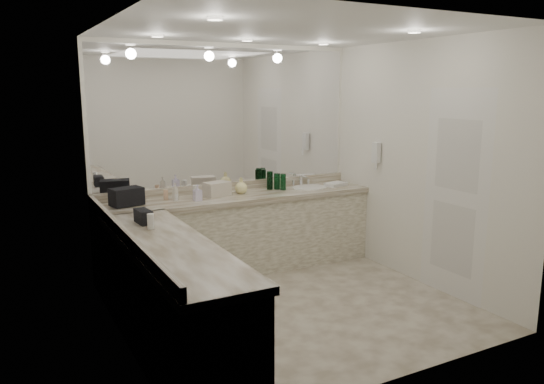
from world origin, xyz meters
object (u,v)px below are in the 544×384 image
hand_towel (336,184)px  soap_bottle_b (197,193)px  cream_cosmetic_case (217,189)px  black_toiletry_bag (127,197)px  soap_bottle_a (175,192)px  wall_phone (376,153)px  sink (310,188)px  soap_bottle_c (241,186)px

hand_towel → soap_bottle_b: bearing=-178.9°
cream_cosmetic_case → black_toiletry_bag: bearing=170.2°
soap_bottle_a → black_toiletry_bag: bearing=-175.4°
wall_phone → cream_cosmetic_case: (-1.79, 0.57, -0.37)m
black_toiletry_bag → soap_bottle_a: (0.53, 0.04, 0.00)m
cream_cosmetic_case → hand_towel: (1.54, -0.12, -0.06)m
hand_towel → sink: bearing=171.7°
wall_phone → hand_towel: bearing=119.3°
black_toiletry_bag → soap_bottle_c: soap_bottle_c is taller
soap_bottle_a → wall_phone: bearing=-13.7°
black_toiletry_bag → hand_towel: 2.57m
sink → soap_bottle_b: bearing=-176.7°
sink → soap_bottle_b: 1.49m
wall_phone → soap_bottle_a: wall_phone is taller
sink → wall_phone: (0.61, -0.50, 0.46)m
hand_towel → soap_bottle_c: soap_bottle_c is taller
hand_towel → soap_bottle_c: 1.25m
wall_phone → soap_bottle_c: bearing=159.5°
cream_cosmetic_case → soap_bottle_a: bearing=168.6°
sink → hand_towel: bearing=-8.3°
soap_bottle_c → soap_bottle_b: bearing=-166.0°
sink → soap_bottle_b: size_ratio=2.50×
sink → cream_cosmetic_case: 1.19m
black_toiletry_bag → soap_bottle_b: bearing=-7.7°
wall_phone → soap_bottle_b: bearing=168.8°
wall_phone → black_toiletry_bag: bearing=169.7°
soap_bottle_c → cream_cosmetic_case: bearing=178.4°
cream_cosmetic_case → hand_towel: 1.55m
sink → cream_cosmetic_case: (-1.19, 0.07, 0.09)m
cream_cosmetic_case → soap_bottle_c: size_ratio=1.52×
black_toiletry_bag → cream_cosmetic_case: black_toiletry_bag is taller
soap_bottle_a → soap_bottle_c: bearing=0.3°
hand_towel → wall_phone: bearing=-60.7°
cream_cosmetic_case → soap_bottle_a: (-0.49, -0.01, 0.01)m
sink → hand_towel: 0.36m
sink → wall_phone: size_ratio=1.83×
sink → soap_bottle_c: 0.90m
wall_phone → black_toiletry_bag: size_ratio=0.76×
cream_cosmetic_case → soap_bottle_c: (0.30, -0.01, 0.01)m
wall_phone → soap_bottle_c: wall_phone is taller
sink → cream_cosmetic_case: bearing=176.7°
soap_bottle_a → soap_bottle_c: 0.79m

